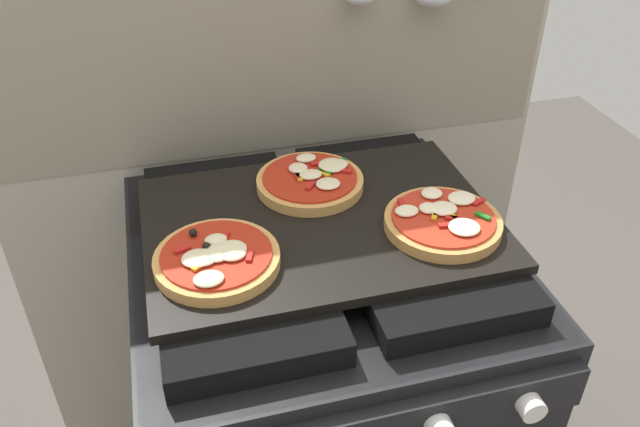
# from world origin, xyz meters

# --- Properties ---
(kitchen_backsplash) EXTENTS (1.10, 0.09, 1.55)m
(kitchen_backsplash) POSITION_xyz_m (0.00, 0.33, 0.79)
(kitchen_backsplash) COLOR #B2A893
(kitchen_backsplash) RESTS_ON ground_plane
(stove) EXTENTS (0.60, 0.64, 0.90)m
(stove) POSITION_xyz_m (-0.00, -0.00, 0.45)
(stove) COLOR black
(stove) RESTS_ON ground_plane
(baking_tray) EXTENTS (0.54, 0.38, 0.02)m
(baking_tray) POSITION_xyz_m (0.00, 0.00, 0.91)
(baking_tray) COLOR black
(baking_tray) RESTS_ON stove
(pizza_left) EXTENTS (0.18, 0.18, 0.03)m
(pizza_left) POSITION_xyz_m (-0.17, -0.07, 0.93)
(pizza_left) COLOR tan
(pizza_left) RESTS_ON baking_tray
(pizza_right) EXTENTS (0.18, 0.18, 0.03)m
(pizza_right) POSITION_xyz_m (0.17, -0.07, 0.93)
(pizza_right) COLOR #C18947
(pizza_right) RESTS_ON baking_tray
(pizza_center) EXTENTS (0.18, 0.18, 0.03)m
(pizza_center) POSITION_xyz_m (0.01, 0.09, 0.93)
(pizza_center) COLOR tan
(pizza_center) RESTS_ON baking_tray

